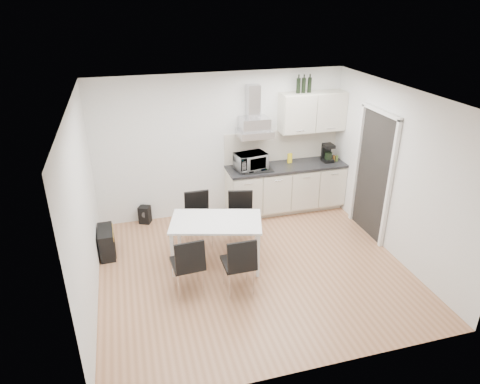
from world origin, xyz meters
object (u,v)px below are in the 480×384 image
(chair_far_left, at_px, (199,220))
(chair_near_left, at_px, (188,264))
(dining_table, at_px, (216,226))
(chair_near_right, at_px, (238,263))
(chair_far_right, at_px, (241,220))
(floor_speaker, at_px, (145,215))
(guitar_amp, at_px, (107,242))
(kitchenette, at_px, (287,169))

(chair_far_left, relative_size, chair_near_left, 1.00)
(dining_table, bearing_deg, chair_near_left, -118.68)
(chair_far_left, height_order, chair_near_right, same)
(chair_far_right, distance_m, chair_near_left, 1.45)
(chair_far_right, relative_size, floor_speaker, 2.74)
(chair_far_left, distance_m, chair_near_left, 1.25)
(chair_far_left, relative_size, chair_far_right, 1.00)
(dining_table, distance_m, chair_far_right, 0.74)
(chair_near_right, xyz_separation_m, guitar_amp, (-1.77, 1.42, -0.21))
(chair_far_right, height_order, guitar_amp, chair_far_right)
(kitchenette, height_order, chair_near_right, kitchenette)
(kitchenette, xyz_separation_m, dining_table, (-1.68, -1.45, -0.17))
(chair_far_left, xyz_separation_m, chair_far_right, (0.65, -0.17, 0.00))
(chair_far_right, xyz_separation_m, chair_near_left, (-1.04, -1.01, 0.00))
(chair_near_right, xyz_separation_m, floor_speaker, (-1.11, 2.33, -0.28))
(kitchenette, xyz_separation_m, guitar_amp, (-3.30, -0.74, -0.60))
(dining_table, height_order, floor_speaker, dining_table)
(chair_near_left, xyz_separation_m, chair_near_right, (0.67, -0.17, 0.00))
(chair_far_right, bearing_deg, chair_near_right, 86.41)
(chair_near_left, distance_m, floor_speaker, 2.22)
(kitchenette, bearing_deg, chair_near_right, -125.35)
(dining_table, bearing_deg, chair_far_left, 117.73)
(chair_far_left, relative_size, floor_speaker, 2.74)
(chair_far_left, distance_m, chair_far_right, 0.67)
(guitar_amp, bearing_deg, kitchenette, 10.77)
(guitar_amp, bearing_deg, floor_speaker, 52.33)
(chair_near_left, bearing_deg, chair_far_left, 67.93)
(dining_table, relative_size, chair_far_left, 1.68)
(chair_far_left, height_order, floor_speaker, chair_far_left)
(dining_table, distance_m, chair_near_left, 0.78)
(dining_table, relative_size, floor_speaker, 4.61)
(chair_near_left, bearing_deg, floor_speaker, 97.56)
(guitar_amp, bearing_deg, chair_near_right, -40.67)
(chair_far_left, bearing_deg, dining_table, 101.69)
(chair_far_left, xyz_separation_m, chair_near_left, (-0.38, -1.18, 0.00))
(dining_table, distance_m, chair_far_left, 0.70)
(chair_near_right, bearing_deg, guitar_amp, 140.71)
(chair_far_right, bearing_deg, chair_far_left, -1.00)
(dining_table, relative_size, chair_far_right, 1.68)
(chair_near_left, bearing_deg, guitar_amp, 127.18)
(chair_far_left, distance_m, guitar_amp, 1.50)
(chair_far_left, bearing_deg, chair_far_right, 164.99)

